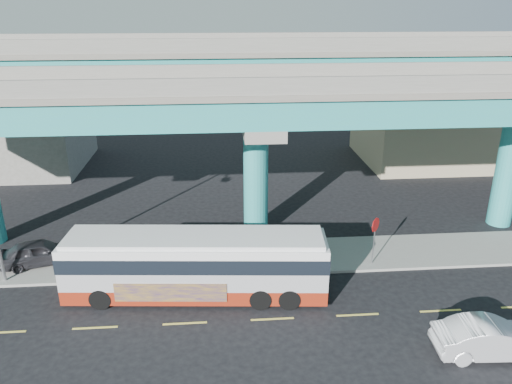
{
  "coord_description": "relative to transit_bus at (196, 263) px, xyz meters",
  "views": [
    {
      "loc": [
        -2.34,
        -19.46,
        13.72
      ],
      "look_at": [
        -0.4,
        4.0,
        4.64
      ],
      "focal_mm": 35.0,
      "sensor_mm": 36.0,
      "label": 1
    }
  ],
  "objects": [
    {
      "name": "viaduct",
      "position": [
        3.49,
        7.05,
        7.35
      ],
      "size": [
        52.0,
        12.4,
        11.7
      ],
      "color": "teal",
      "rests_on": "ground"
    },
    {
      "name": "stop_sign",
      "position": [
        9.54,
        2.12,
        0.36
      ],
      "size": [
        0.59,
        0.61,
        2.75
      ],
      "rotation": [
        0.0,
        0.0,
        0.41
      ],
      "color": "gray",
      "rests_on": "sidewalk"
    },
    {
      "name": "lane_markings",
      "position": [
        3.49,
        -2.35,
        -1.78
      ],
      "size": [
        58.0,
        0.12,
        0.01
      ],
      "color": "#D8C64C",
      "rests_on": "ground"
    },
    {
      "name": "parked_car",
      "position": [
        -8.66,
        3.6,
        -0.94
      ],
      "size": [
        3.87,
        4.99,
        1.4
      ],
      "primitive_type": "imported",
      "rotation": [
        0.0,
        0.0,
        1.86
      ],
      "color": "#2B2A2F",
      "rests_on": "sidewalk"
    },
    {
      "name": "building_beige",
      "position": [
        21.49,
        20.93,
        1.72
      ],
      "size": [
        14.0,
        10.23,
        7.0
      ],
      "color": "tan",
      "rests_on": "ground"
    },
    {
      "name": "transit_bus",
      "position": [
        0.0,
        0.0,
        0.0
      ],
      "size": [
        12.89,
        3.81,
        3.26
      ],
      "rotation": [
        0.0,
        0.0,
        -0.09
      ],
      "color": "maroon",
      "rests_on": "ground"
    },
    {
      "name": "building_concrete",
      "position": [
        -16.51,
        21.95,
        2.71
      ],
      "size": [
        12.0,
        10.0,
        9.0
      ],
      "primitive_type": "cube",
      "color": "gray",
      "rests_on": "ground"
    },
    {
      "name": "sidewalk",
      "position": [
        3.49,
        3.45,
        -1.71
      ],
      "size": [
        70.0,
        4.0,
        0.15
      ],
      "primitive_type": "cube",
      "color": "gray",
      "rests_on": "ground"
    },
    {
      "name": "sedan",
      "position": [
        12.16,
        -5.48,
        -1.02
      ],
      "size": [
        2.08,
        4.81,
        1.53
      ],
      "primitive_type": "imported",
      "rotation": [
        0.0,
        0.0,
        1.52
      ],
      "color": "silver",
      "rests_on": "ground"
    },
    {
      "name": "ground",
      "position": [
        3.49,
        -2.05,
        -1.79
      ],
      "size": [
        120.0,
        120.0,
        0.0
      ],
      "primitive_type": "plane",
      "color": "black",
      "rests_on": "ground"
    }
  ]
}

